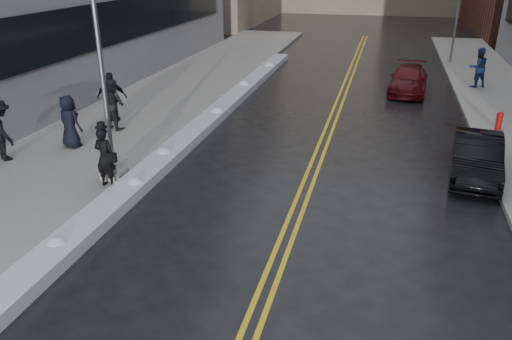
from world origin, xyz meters
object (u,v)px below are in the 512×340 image
Objects in this scene: traffic_signal at (458,9)px; car_maroon at (408,80)px; pedestrian_e at (2,130)px; pedestrian_d at (112,97)px; pedestrian_b at (113,104)px; pedestrian_c at (70,122)px; pedestrian_east at (478,67)px; pedestrian_fedora at (105,157)px; lamppost at (106,103)px; fire_hydrant at (499,120)px; car_black at (476,157)px.

traffic_signal is 1.34× the size of car_maroon.
pedestrian_e is 18.81m from car_maroon.
car_maroon is at bearing -162.39° from pedestrian_d.
pedestrian_b is at bearing -135.75° from car_maroon.
car_maroon is (-2.83, -8.17, -2.75)m from traffic_signal.
pedestrian_east reaches higher than pedestrian_c.
pedestrian_fedora is 0.91× the size of pedestrian_b.
pedestrian_d is at bearing -37.02° from pedestrian_b.
traffic_signal is 22.44m from pedestrian_d.
lamppost reaches higher than pedestrian_fedora.
fire_hydrant is 4.97m from car_black.
pedestrian_c is 16.64m from car_maroon.
traffic_signal reaches higher than pedestrian_fedora.
pedestrian_b is 1.05× the size of pedestrian_c.
pedestrian_fedora is at bearing 99.10° from pedestrian_d.
pedestrian_d reaches higher than pedestrian_c.
lamppost is 1.86× the size of car_black.
pedestrian_c is (-2.93, 2.65, 0.03)m from pedestrian_fedora.
pedestrian_e reaches higher than pedestrian_d.
traffic_signal is 3.18× the size of pedestrian_c.
pedestrian_e is (-16.08, -21.52, -2.23)m from traffic_signal.
traffic_signal is 2.92× the size of pedestrian_e.
pedestrian_c is at bearing -101.28° from pedestrian_e.
fire_hydrant is 6.72m from car_maroon.
pedestrian_d is 0.99× the size of pedestrian_e.
traffic_signal reaches higher than car_black.
pedestrian_fedora is 0.90× the size of pedestrian_east.
pedestrian_b is 18.37m from pedestrian_east.
traffic_signal is (11.80, 22.00, 0.87)m from lamppost.
pedestrian_east is (14.81, 10.87, 0.02)m from pedestrian_b.
pedestrian_east reaches higher than car_black.
pedestrian_e reaches higher than pedestrian_east.
pedestrian_c is 3.10m from pedestrian_d.
car_black is at bearing -93.06° from traffic_signal.
pedestrian_c is at bearing 17.28° from pedestrian_east.
pedestrian_fedora is at bearing -162.52° from pedestrian_e.
pedestrian_c is (-14.63, -19.90, -2.31)m from traffic_signal.
pedestrian_d is (-2.90, 5.20, -1.37)m from lamppost.
pedestrian_fedora is 16.90m from car_maroon.
traffic_signal reaches higher than pedestrian_east.
pedestrian_e is at bearing -130.25° from car_maroon.
car_maroon is (8.87, 14.38, -0.41)m from pedestrian_fedora.
pedestrian_b is 0.98× the size of pedestrian_d.
traffic_signal is 24.80m from pedestrian_c.
pedestrian_d is (-0.49, 0.81, 0.02)m from pedestrian_b.
traffic_signal is at bearing -96.01° from pedestrian_e.
pedestrian_b is at bearing -128.89° from traffic_signal.
traffic_signal is at bearing -110.59° from pedestrian_c.
fire_hydrant is 14.30m from traffic_signal.
car_black is (-1.50, -4.74, 0.13)m from fire_hydrant.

